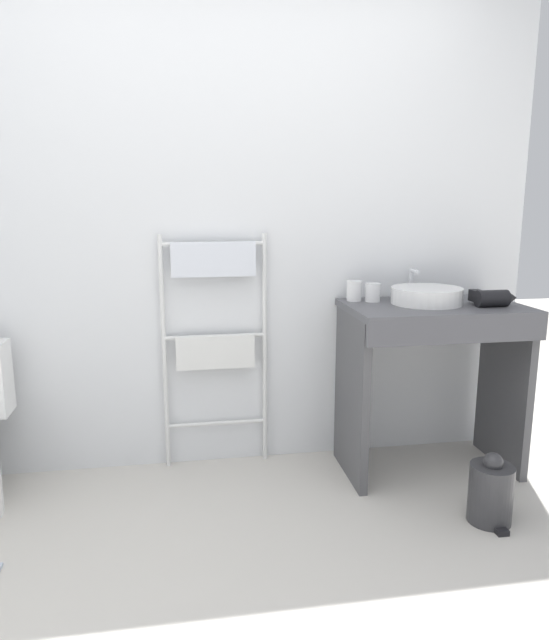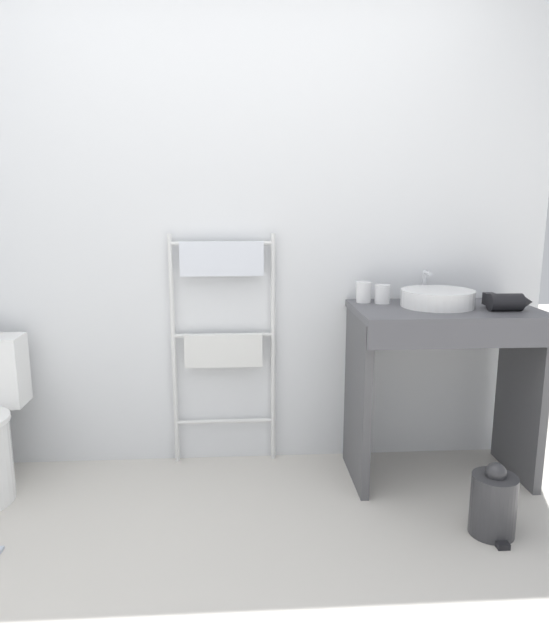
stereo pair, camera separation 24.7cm
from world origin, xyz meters
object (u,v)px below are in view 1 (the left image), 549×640
Objects in this scene: sink_basin at (427,295)px; hair_dryer at (493,298)px; cup_near_edge at (373,292)px; cup_near_wall at (354,291)px; trash_bin at (491,492)px; towel_radiator at (215,318)px.

hair_dryer is (0.29, -0.12, -0.00)m from sink_basin.
cup_near_edge reaches higher than hair_dryer.
trash_bin is at bearing -59.30° from cup_near_wall.
towel_radiator is 3.82× the size of trash_bin.
towel_radiator is 0.82m from cup_near_edge.
sink_basin and hair_dryer have the same top height.
cup_near_wall reaches higher than cup_near_edge.
towel_radiator is at bearing 166.37° from hair_dryer.
cup_near_edge is at bearing 156.23° from sink_basin.
cup_near_wall is (0.72, -0.06, 0.13)m from towel_radiator.
trash_bin is (1.13, -0.76, -0.66)m from towel_radiator.
towel_radiator is 5.84× the size of hair_dryer.
hair_dryer is (1.34, -0.32, 0.12)m from towel_radiator.
cup_near_edge is 0.29× the size of trash_bin.
cup_near_edge is at bearing 156.89° from hair_dryer.
trash_bin is (0.42, -0.71, -0.79)m from cup_near_wall.
cup_near_wall is at bearing 156.90° from cup_near_edge.
towel_radiator is at bearing 175.30° from cup_near_wall.
trash_bin is (0.33, -0.67, -0.78)m from cup_near_edge.
cup_near_edge is 1.08m from trash_bin.
sink_basin is 0.36m from cup_near_wall.
cup_near_wall reaches higher than trash_bin.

